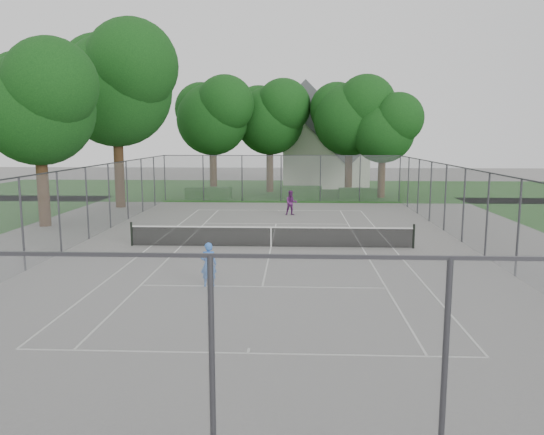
{
  "coord_description": "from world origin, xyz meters",
  "views": [
    {
      "loc": [
        1.07,
        -23.49,
        5.0
      ],
      "look_at": [
        0.0,
        1.0,
        1.2
      ],
      "focal_mm": 35.0,
      "sensor_mm": 36.0,
      "label": 1
    }
  ],
  "objects_px": {
    "house": "(325,145)",
    "woman_player": "(291,203)",
    "tennis_net": "(271,236)",
    "girl_player": "(209,264)"
  },
  "relations": [
    {
      "from": "tennis_net",
      "to": "house",
      "type": "distance_m",
      "value": 29.75
    },
    {
      "from": "house",
      "to": "tennis_net",
      "type": "bearing_deg",
      "value": -97.75
    },
    {
      "from": "woman_player",
      "to": "girl_player",
      "type": "bearing_deg",
      "value": -108.68
    },
    {
      "from": "woman_player",
      "to": "house",
      "type": "bearing_deg",
      "value": 71.31
    },
    {
      "from": "girl_player",
      "to": "woman_player",
      "type": "relative_size",
      "value": 0.96
    },
    {
      "from": "house",
      "to": "woman_player",
      "type": "bearing_deg",
      "value": -99.21
    },
    {
      "from": "house",
      "to": "girl_player",
      "type": "relative_size",
      "value": 6.75
    },
    {
      "from": "tennis_net",
      "to": "woman_player",
      "type": "bearing_deg",
      "value": 85.17
    },
    {
      "from": "house",
      "to": "girl_player",
      "type": "distance_m",
      "value": 36.27
    },
    {
      "from": "house",
      "to": "woman_player",
      "type": "xyz_separation_m",
      "value": [
        -3.15,
        -19.43,
        -3.28
      ]
    }
  ]
}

